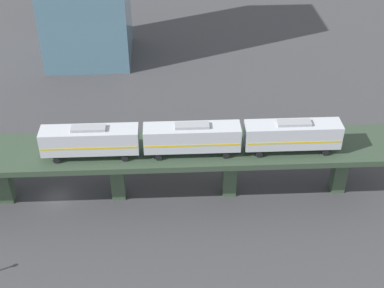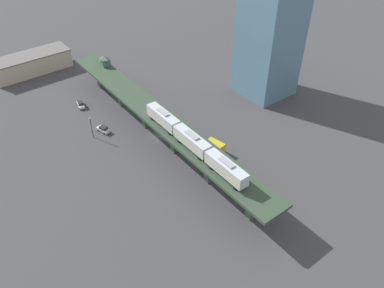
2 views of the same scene
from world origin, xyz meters
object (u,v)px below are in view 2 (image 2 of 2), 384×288
(subway_train, at_px, (192,141))
(signal_hut, at_px, (105,61))
(office_tower, at_px, (269,42))
(street_car_white, at_px, (81,104))
(street_lamp, at_px, (91,126))
(warehouse_building, at_px, (31,63))
(street_car_silver, at_px, (103,129))
(delivery_truck, at_px, (213,145))

(subway_train, relative_size, signal_hut, 10.95)
(signal_hut, distance_m, office_tower, 55.11)
(signal_hut, relative_size, street_car_white, 0.72)
(street_lamp, xyz_separation_m, office_tower, (58.61, -11.67, 13.89))
(street_car_white, relative_size, office_tower, 0.13)
(street_car_white, distance_m, office_tower, 64.15)
(warehouse_building, bearing_deg, office_tower, -47.27)
(subway_train, bearing_deg, street_car_white, 101.43)
(street_lamp, bearing_deg, signal_hut, 53.92)
(street_car_silver, relative_size, delivery_truck, 0.63)
(street_lamp, bearing_deg, street_car_white, 76.76)
(subway_train, bearing_deg, office_tower, 21.69)
(street_lamp, bearing_deg, street_car_silver, 9.37)
(signal_hut, height_order, office_tower, office_tower)
(street_car_silver, xyz_separation_m, warehouse_building, (-3.41, 50.90, 2.47))
(street_car_white, bearing_deg, subway_train, -78.57)
(signal_hut, distance_m, street_car_white, 17.59)
(street_car_silver, xyz_separation_m, office_tower, (54.95, -12.28, 17.06))
(signal_hut, distance_m, street_car_silver, 29.05)
(street_car_silver, xyz_separation_m, street_lamp, (-3.66, -0.60, 3.17))
(street_lamp, bearing_deg, delivery_truck, -47.29)
(street_car_silver, distance_m, delivery_truck, 33.36)
(delivery_truck, bearing_deg, subway_train, -160.35)
(signal_hut, bearing_deg, street_lamp, -126.08)
(street_lamp, bearing_deg, warehouse_building, 89.72)
(street_lamp, height_order, office_tower, office_tower)
(office_tower, bearing_deg, subway_train, -158.31)
(signal_hut, relative_size, street_lamp, 0.49)
(street_car_white, height_order, street_car_silver, same)
(subway_train, distance_m, street_car_white, 49.05)
(warehouse_building, bearing_deg, subway_train, -80.59)
(street_car_silver, bearing_deg, delivery_truck, -52.63)
(delivery_truck, relative_size, warehouse_building, 0.26)
(office_tower, bearing_deg, street_car_silver, 167.40)
(subway_train, distance_m, street_lamp, 33.17)
(subway_train, height_order, street_lamp, subway_train)
(street_car_silver, relative_size, warehouse_building, 0.16)
(warehouse_building, bearing_deg, delivery_truck, -73.01)
(signal_hut, relative_size, office_tower, 0.09)
(delivery_truck, distance_m, office_tower, 40.87)
(street_car_white, distance_m, warehouse_building, 34.19)
(subway_train, relative_size, street_car_white, 7.93)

